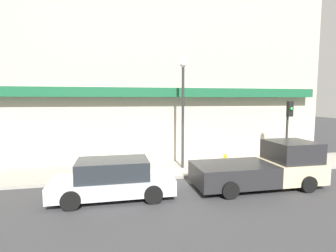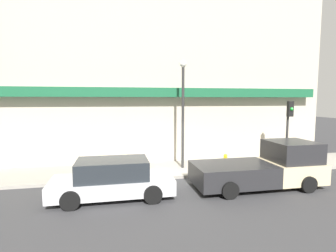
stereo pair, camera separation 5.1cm
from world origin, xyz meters
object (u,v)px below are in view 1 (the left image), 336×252
at_px(parked_car, 113,179).
at_px(fire_hydrant, 225,161).
at_px(pickup_truck, 265,167).
at_px(traffic_light, 288,121).
at_px(street_lamp, 183,101).

bearing_deg(parked_car, fire_hydrant, 23.84).
relative_size(pickup_truck, fire_hydrant, 7.33).
relative_size(pickup_truck, traffic_light, 1.56).
relative_size(fire_hydrant, traffic_light, 0.21).
bearing_deg(traffic_light, street_lamp, 172.81).
relative_size(parked_car, traffic_light, 1.30).
distance_m(parked_car, traffic_light, 9.58).
bearing_deg(traffic_light, parked_car, -164.95).
xyz_separation_m(street_lamp, traffic_light, (5.57, -0.70, -1.06)).
bearing_deg(pickup_truck, street_lamp, 133.29).
bearing_deg(pickup_truck, traffic_light, 43.06).
bearing_deg(pickup_truck, fire_hydrant, 104.96).
height_order(pickup_truck, parked_car, pickup_truck).
bearing_deg(street_lamp, parked_car, -138.23).
height_order(parked_car, fire_hydrant, parked_car).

